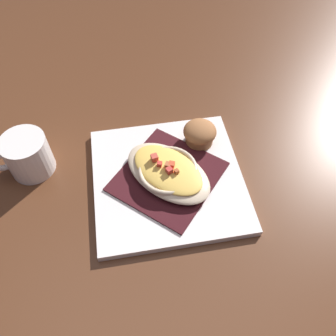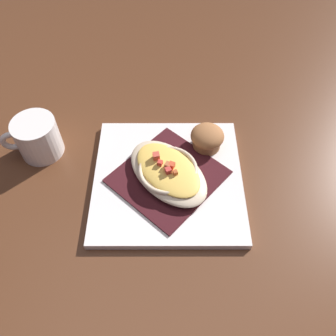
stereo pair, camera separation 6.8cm
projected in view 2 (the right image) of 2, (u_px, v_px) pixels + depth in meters
name	position (u px, v px, depth m)	size (l,w,h in m)	color
ground_plane	(168.00, 181.00, 0.72)	(2.60, 2.60, 0.00)	#55301C
square_plate	(168.00, 179.00, 0.71)	(0.30, 0.30, 0.02)	white
folded_napkin	(168.00, 176.00, 0.71)	(0.18, 0.19, 0.00)	#3D1419
gratin_dish	(168.00, 171.00, 0.69)	(0.22, 0.21, 0.04)	beige
muffin	(207.00, 138.00, 0.74)	(0.07, 0.07, 0.05)	#966239
coffee_mug	(38.00, 139.00, 0.74)	(0.09, 0.12, 0.09)	white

